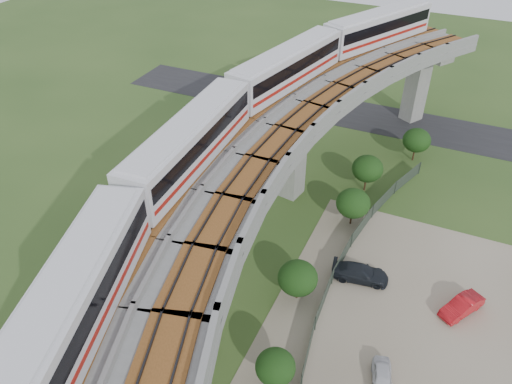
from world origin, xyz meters
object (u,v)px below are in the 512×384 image
car_red (462,306)px  metro_train (263,108)px  car_white (382,379)px  car_dark (360,273)px

car_red → metro_train: bearing=-156.6°
car_white → car_dark: 9.62m
metro_train → car_red: bearing=-9.3°
car_red → car_dark: (-7.95, 0.24, 0.03)m
car_white → car_red: car_red is taller
car_red → car_dark: size_ratio=0.85×
car_white → car_dark: (-3.79, 8.84, 0.10)m
metro_train → car_white: bearing=-40.0°
car_white → car_dark: car_dark is taller
car_dark → metro_train: bearing=65.4°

